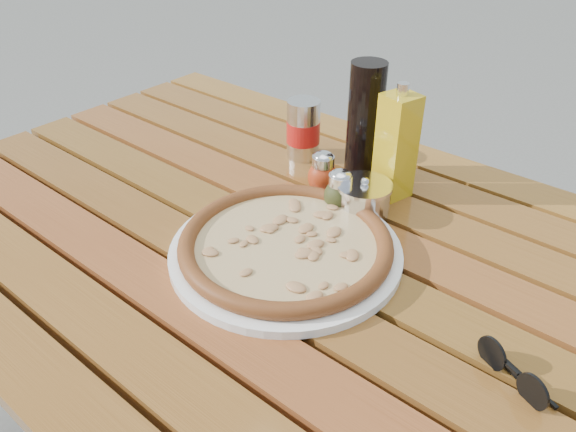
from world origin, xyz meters
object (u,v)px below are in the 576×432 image
Objects in this scene: dark_bottle at (365,121)px; pizza at (286,243)px; oregano_shaker at (340,192)px; parmesan_tin at (363,198)px; olive_oil_cruet at (396,146)px; sunglasses at (513,372)px; pepper_shaker at (323,173)px; plate at (286,252)px; soda_can at (303,130)px; table at (280,273)px.

pizza is at bearing -79.31° from dark_bottle.
parmesan_tin is at bearing 29.03° from oregano_shaker.
pizza is 2.12× the size of olive_oil_cruet.
dark_bottle is 0.53m from sunglasses.
pepper_shaker is 0.75× the size of sunglasses.
plate is 1.71× the size of olive_oil_cruet.
soda_can is at bearing 142.80° from pepper_shaker.
table is 11.27× the size of parmesan_tin.
plate is 1.64× the size of dark_bottle.
olive_oil_cruet is at bearing 70.55° from oregano_shaker.
plate is 0.81× the size of pizza.
plate is 4.39× the size of oregano_shaker.
sunglasses is at bearing -29.68° from parmesan_tin.
pizza is at bearing -55.98° from soda_can.
sunglasses is at bearing -2.65° from pizza.
olive_oil_cruet is (0.10, 0.07, 0.06)m from pepper_shaker.
olive_oil_cruet is (0.08, -0.03, -0.01)m from dark_bottle.
soda_can is 0.24m from parmesan_tin.
pizza is at bearing -39.71° from table.
oregano_shaker is at bearing -150.97° from parmesan_tin.
sunglasses is (0.40, -0.05, 0.09)m from table.
plate is 3.00× the size of soda_can.
sunglasses is at bearing -2.65° from plate.
pizza is at bearing -69.11° from pepper_shaker.
parmesan_tin is 0.39m from sunglasses.
table is 0.17m from oregano_shaker.
soda_can is 0.97× the size of parmesan_tin.
parmesan_tin is at bearing -8.65° from pepper_shaker.
oregano_shaker reaches higher than plate.
dark_bottle is at bearing 162.16° from olive_oil_cruet.
pizza is at bearing 0.00° from plate.
plate is 2.90× the size of parmesan_tin.
soda_can is (-0.19, 0.28, 0.05)m from plate.
olive_oil_cruet is 0.45m from sunglasses.
sunglasses reaches higher than table.
pepper_shaker reaches higher than plate.
plate reaches higher than table.
olive_oil_cruet is at bearing 163.21° from sunglasses.
oregano_shaker is 0.66× the size of parmesan_tin.
oregano_shaker is at bearing -71.77° from dark_bottle.
pizza is at bearing -98.29° from parmesan_tin.
olive_oil_cruet is 0.11m from parmesan_tin.
pizza is 5.44× the size of pepper_shaker.
dark_bottle is at bearing 93.59° from table.
oregano_shaker is 0.41m from sunglasses.
soda_can is (-0.18, 0.12, 0.02)m from oregano_shaker.
olive_oil_cruet reaches higher than parmesan_tin.
pepper_shaker is at bearing 102.08° from table.
dark_bottle is (0.02, 0.10, 0.07)m from pepper_shaker.
dark_bottle reaches higher than pizza.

